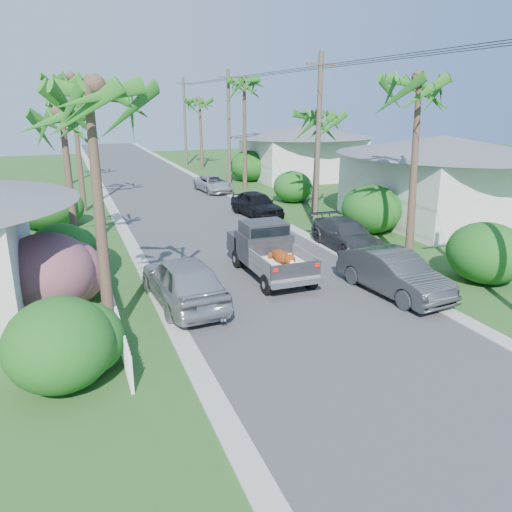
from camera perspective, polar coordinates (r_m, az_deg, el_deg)
name	(u,v)px	position (r m, az deg, el deg)	size (l,w,h in m)	color
ground	(353,350)	(14.35, 10.97, -10.53)	(120.00, 120.00, 0.00)	#2B5821
road	(169,197)	(36.92, -9.88, 6.70)	(8.00, 100.00, 0.02)	#38383A
curb_left	(108,200)	(36.35, -16.57, 6.11)	(0.60, 100.00, 0.06)	#A5A39E
curb_right	(226,193)	(37.97, -3.47, 7.24)	(0.60, 100.00, 0.06)	#A5A39E
pickup_truck	(266,249)	(19.81, 1.20, 0.83)	(1.98, 5.12, 2.06)	black
parked_car_rn	(394,274)	(18.37, 15.47, -1.95)	(1.62, 4.65, 1.53)	#2E3134
parked_car_rm	(346,235)	(23.59, 10.25, 2.39)	(1.88, 4.62, 1.34)	#2C2F31
parked_car_rf	(257,204)	(29.93, 0.07, 5.94)	(1.74, 4.31, 1.47)	black
parked_car_rd	(214,184)	(38.42, -4.86, 8.21)	(2.02, 4.37, 1.22)	#B4B6BB
parked_car_ln	(183,281)	(16.96, -8.31, -2.82)	(1.99, 4.95, 1.69)	#9D9FA3
palm_l_a	(87,88)	(13.68, -18.72, 17.75)	(4.40, 4.40, 8.20)	brown
palm_l_b	(61,113)	(22.66, -21.36, 14.95)	(4.40, 4.40, 7.40)	brown
palm_l_c	(71,78)	(32.69, -20.42, 18.53)	(4.40, 4.40, 9.20)	brown
palm_l_d	(62,104)	(44.65, -21.29, 15.92)	(4.40, 4.40, 7.70)	brown
palm_r_a	(423,79)	(21.31, 18.50, 18.61)	(4.40, 4.40, 8.70)	brown
palm_r_b	(318,114)	(29.03, 7.11, 15.83)	(4.40, 4.40, 7.20)	brown
palm_r_c	(244,80)	(38.98, -1.35, 19.45)	(4.40, 4.40, 9.40)	brown
palm_r_d	(200,100)	(52.41, -6.44, 17.29)	(4.40, 4.40, 8.00)	brown
shrub_l_a	(59,344)	(12.90, -21.55, -9.34)	(2.60, 2.86, 2.20)	#1C4C15
shrub_l_b	(48,273)	(17.50, -22.70, -1.80)	(3.00, 3.30, 2.60)	#BD1B74
shrub_l_c	(61,248)	(21.40, -21.41, 0.84)	(2.40, 2.64, 2.00)	#1C4C15
shrub_l_d	(47,207)	(29.18, -22.77, 5.22)	(3.20, 3.52, 2.40)	#1C4C15
shrub_r_a	(487,253)	(20.70, 24.85, 0.32)	(2.80, 3.08, 2.30)	#1C4C15
shrub_r_b	(371,209)	(26.75, 13.05, 5.25)	(3.00, 3.30, 2.50)	#1C4C15
shrub_r_c	(293,187)	(34.35, 4.22, 7.89)	(2.60, 2.86, 2.10)	#1C4C15
shrub_r_d	(249,166)	(43.65, -0.83, 10.27)	(3.20, 3.52, 2.60)	#1C4C15
picket_fence	(109,294)	(17.30, -16.47, -4.18)	(0.10, 11.00, 1.00)	white
house_right_near	(441,182)	(30.52, 20.34, 7.92)	(8.00, 9.00, 4.80)	silver
house_right_far	(301,154)	(45.52, 5.20, 11.53)	(9.00, 8.00, 4.60)	silver
utility_pole_b	(318,142)	(26.86, 7.11, 12.83)	(1.60, 0.26, 9.00)	brown
utility_pole_c	(229,128)	(40.69, -3.12, 14.40)	(1.60, 0.26, 9.00)	brown
utility_pole_d	(185,121)	(55.14, -8.13, 15.00)	(1.60, 0.26, 9.00)	brown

